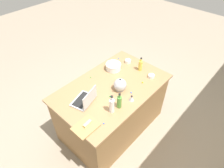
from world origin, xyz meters
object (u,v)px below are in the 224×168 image
Objects in this scene: kitchen_timer at (132,98)px; laptop at (85,100)px; bottle_oil at (140,65)px; ramekin_small at (128,61)px; bottle_vinegar at (112,105)px; mixing_bowl_large at (113,66)px; kettle at (120,85)px; cutting_board at (86,127)px; bottle_olive at (119,102)px; ramekin_medium at (151,76)px; butter_stick_left at (87,124)px.

laptop is at bearing -44.26° from kitchen_timer.
bottle_oil is 0.27m from ramekin_small.
bottle_oil is (-0.91, -0.24, -0.02)m from bottle_vinegar.
mixing_bowl_large is at bearing -10.62° from ramekin_small.
cutting_board is at bearing 9.51° from kettle.
bottle_olive is 2.52× the size of ramekin_medium.
ramekin_medium is at bearing 177.68° from cutting_board.
mixing_bowl_large is 2.58× the size of ramekin_medium.
mixing_bowl_large is at bearing -132.47° from bottle_olive.
kitchen_timer is (-0.69, 0.12, 0.03)m from cutting_board.
kettle is (0.28, 0.37, 0.02)m from mixing_bowl_large.
butter_stick_left reaches higher than ramekin_medium.
cutting_board is at bearing 48.23° from laptop.
bottle_olive is 2.40× the size of ramekin_small.
bottle_olive reaches higher than ramekin_medium.
laptop is 0.51m from kettle.
butter_stick_left is at bearing -9.59° from bottle_vinegar.
bottle_vinegar is (-0.12, 0.35, 0.06)m from laptop.
butter_stick_left is (0.35, -0.06, -0.07)m from bottle_vinegar.
laptop reaches higher than ramekin_medium.
bottle_vinegar is 0.33m from kitchen_timer.
bottle_vinegar reaches higher than kitchen_timer.
kettle is 0.66m from ramekin_small.
bottle_oil is (-1.03, 0.11, 0.04)m from laptop.
ramekin_small is 0.85m from kitchen_timer.
kettle reaches higher than mixing_bowl_large.
butter_stick_left is at bearing 26.69° from mixing_bowl_large.
laptop is at bearing -128.15° from butter_stick_left.
mixing_bowl_large is 3.07× the size of kitchen_timer.
bottle_vinegar is at bearing -9.61° from bottle_olive.
bottle_vinegar is at bearing 26.59° from kettle.
kitchen_timer is at bearing 77.21° from kettle.
kettle is at bearing 160.72° from laptop.
bottle_vinegar is 0.94× the size of cutting_board.
mixing_bowl_large is at bearing -67.09° from ramekin_medium.
kitchen_timer is (-0.19, 0.04, -0.06)m from bottle_olive.
kettle is 0.73m from butter_stick_left.
kettle reaches higher than ramekin_medium.
mixing_bowl_large is 1.11× the size of kettle.
ramekin_small is at bearing -96.09° from bottle_oil.
ramekin_medium is (-1.22, 0.05, -0.01)m from butter_stick_left.
bottle_olive is at bearing 122.00° from laptop.
mixing_bowl_large reaches higher than ramekin_medium.
laptop reaches higher than butter_stick_left.
ramekin_medium is 0.57m from kitchen_timer.
kettle is 0.26m from kitchen_timer.
ramekin_small is at bearing -147.60° from bottle_olive.
kettle is at bearing 53.40° from mixing_bowl_large.
laptop reaches higher than kitchen_timer.
bottle_olive reaches higher than bottle_oil.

